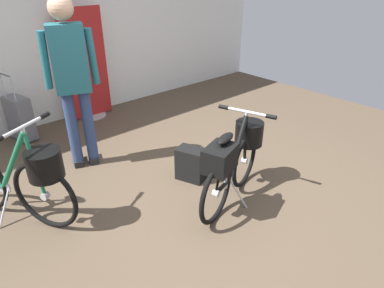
# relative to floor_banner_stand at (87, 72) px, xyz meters

# --- Properties ---
(ground_plane) EXTENTS (7.42, 7.42, 0.00)m
(ground_plane) POSITION_rel_floor_banner_stand_xyz_m (-0.35, -2.69, -0.65)
(ground_plane) COLOR brown
(back_wall) EXTENTS (7.42, 0.10, 3.08)m
(back_wall) POSITION_rel_floor_banner_stand_xyz_m (-0.35, 0.24, 0.89)
(back_wall) COLOR white
(back_wall) RESTS_ON ground_plane
(floor_banner_stand) EXTENTS (0.60, 0.36, 1.47)m
(floor_banner_stand) POSITION_rel_floor_banner_stand_xyz_m (0.00, 0.00, 0.00)
(floor_banner_stand) COLOR #B7B7BC
(floor_banner_stand) RESTS_ON ground_plane
(folding_bike_foreground) EXTENTS (1.09, 0.56, 0.80)m
(folding_bike_foreground) POSITION_rel_floor_banner_stand_xyz_m (0.07, -2.63, -0.22)
(folding_bike_foreground) COLOR black
(folding_bike_foreground) RESTS_ON ground_plane
(display_bike_left) EXTENTS (0.71, 1.16, 0.91)m
(display_bike_left) POSITION_rel_floor_banner_stand_xyz_m (-1.44, -1.72, -0.23)
(display_bike_left) COLOR black
(display_bike_left) RESTS_ON ground_plane
(visitor_near_wall) EXTENTS (0.50, 0.35, 1.69)m
(visitor_near_wall) POSITION_rel_floor_banner_stand_xyz_m (-0.67, -1.18, 0.32)
(visitor_near_wall) COLOR navy
(visitor_near_wall) RESTS_ON ground_plane
(rolling_suitcase) EXTENTS (0.25, 0.39, 0.83)m
(rolling_suitcase) POSITION_rel_floor_banner_stand_xyz_m (-0.97, -0.11, -0.37)
(rolling_suitcase) COLOR slate
(rolling_suitcase) RESTS_ON ground_plane
(backpack_on_floor) EXTENTS (0.28, 0.32, 0.33)m
(backpack_on_floor) POSITION_rel_floor_banner_stand_xyz_m (-0.00, -2.14, -0.48)
(backpack_on_floor) COLOR black
(backpack_on_floor) RESTS_ON ground_plane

